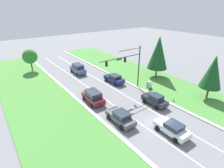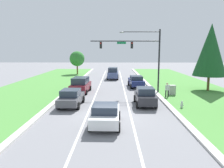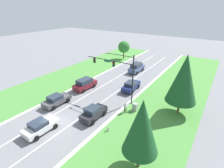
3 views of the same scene
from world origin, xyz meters
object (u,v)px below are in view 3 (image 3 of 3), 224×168
Objects in this scene: fire_hydrant at (108,129)px; conifer_near_right_tree at (184,79)px; traffic_signal_mast at (119,69)px; slate_blue_suv at (136,68)px; conifer_far_right_tree at (141,127)px; burgundy_suv at (85,84)px; pedestrian at (125,107)px; navy_sedan at (131,86)px; white_sedan at (40,126)px; utility_cabinet at (135,107)px; charcoal_sedan at (93,113)px; graphite_sedan at (56,100)px; oak_near_left_tree at (124,47)px.

conifer_near_right_tree is at bearing 55.31° from fire_hydrant.
slate_blue_suv is at bearing 103.79° from traffic_signal_mast.
fire_hydrant is 0.09× the size of conifer_far_right_tree.
pedestrian is (10.25, -2.93, -0.05)m from burgundy_suv.
burgundy_suv is at bearing -153.39° from navy_sedan.
conifer_near_right_tree reaches higher than white_sedan.
pedestrian is (-0.93, -1.28, 0.33)m from utility_cabinet.
charcoal_sedan is 7.13m from graphite_sedan.
burgundy_suv is 0.55× the size of conifer_near_right_tree.
utility_cabinet is at bearing 26.26° from graphite_sedan.
burgundy_suv is at bearing -175.75° from conifer_near_right_tree.
traffic_signal_mast is 6.16m from navy_sedan.
charcoal_sedan is 6.22m from utility_cabinet.
pedestrian is (6.23, -16.31, -0.16)m from slate_blue_suv.
white_sedan is 19.28m from conifer_near_right_tree.
fire_hydrant is (3.17, -7.53, -4.92)m from traffic_signal_mast.
white_sedan is at bearing -145.95° from fire_hydrant.
slate_blue_suv is (-3.31, 13.49, -4.17)m from traffic_signal_mast.
navy_sedan reaches higher than utility_cabinet.
burgundy_suv is at bearing 92.40° from graphite_sedan.
oak_near_left_tree is (-11.33, 21.52, -1.81)m from traffic_signal_mast.
traffic_signal_mast reaches higher than navy_sedan.
conifer_near_right_tree reaches higher than traffic_signal_mast.
graphite_sedan reaches higher than utility_cabinet.
charcoal_sedan is (3.61, 5.79, 0.08)m from white_sedan.
utility_cabinet is at bearing 51.33° from charcoal_sedan.
oak_near_left_tree reaches higher than navy_sedan.
traffic_signal_mast is 1.82× the size of navy_sedan.
utility_cabinet is at bearing 56.08° from white_sedan.
pedestrian is (10.11, 3.87, 0.10)m from graphite_sedan.
conifer_near_right_tree reaches higher than navy_sedan.
burgundy_suv reaches higher than navy_sedan.
conifer_near_right_tree is (9.31, 1.35, 0.08)m from traffic_signal_mast.
charcoal_sedan is (3.25, -19.86, -0.21)m from slate_blue_suv.
traffic_signal_mast is 1.98× the size of white_sedan.
charcoal_sedan is at bearing -79.43° from slate_blue_suv.
traffic_signal_mast is 2.06× the size of charcoal_sedan.
traffic_signal_mast is at bearing 129.87° from conifer_far_right_tree.
charcoal_sedan is (-0.07, -6.37, -4.37)m from traffic_signal_mast.
traffic_signal_mast reaches higher than fire_hydrant.
navy_sedan is 10.67m from charcoal_sedan.
white_sedan is at bearing -170.98° from conifer_far_right_tree.
navy_sedan is 6.94m from utility_cabinet.
graphite_sedan is at bearing -177.01° from charcoal_sedan.
fire_hydrant is (3.06, -11.83, -0.52)m from navy_sedan.
slate_blue_suv is 9.81m from navy_sedan.
slate_blue_suv is 18.03m from conifer_near_right_tree.
burgundy_suv is 1.14× the size of charcoal_sedan.
utility_cabinet is at bearing -63.24° from slate_blue_suv.
fire_hydrant is at bearing -63.47° from oak_near_left_tree.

